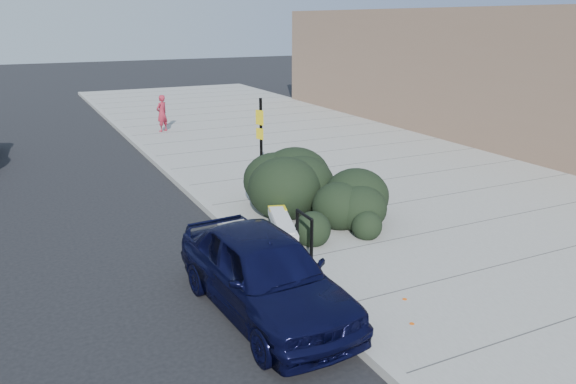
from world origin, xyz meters
The scene contains 9 objects.
ground centered at (0.00, 0.00, 0.00)m, with size 120.00×120.00×0.00m, color black.
sidewalk_near centered at (5.60, 5.00, 0.07)m, with size 11.20×50.00×0.15m, color gray.
curb_near centered at (0.00, 5.00, 0.08)m, with size 0.22×50.00×0.17m, color #9E9E99.
bench centered at (0.60, 0.84, 0.60)m, with size 0.93×1.89×0.57m.
bike_rack centered at (0.60, -0.14, 0.75)m, with size 0.08×0.69×1.00m.
sign_post centered at (1.94, 4.99, 1.58)m, with size 0.14×0.28×2.51m.
hedge centered at (2.20, 2.50, 0.99)m, with size 2.24×4.47×1.68m, color black.
sedan_navy centered at (-0.80, -1.37, 0.72)m, with size 1.70×4.23×1.44m, color black.
pedestrian centered at (1.50, 14.36, 0.92)m, with size 0.56×0.37×1.54m, color maroon.
Camera 1 is at (-4.21, -9.12, 4.73)m, focal length 35.00 mm.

